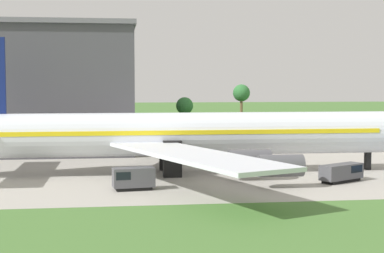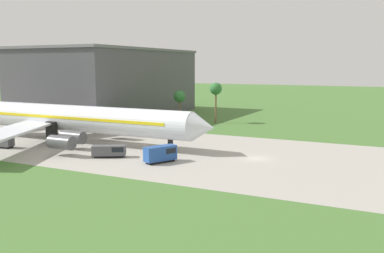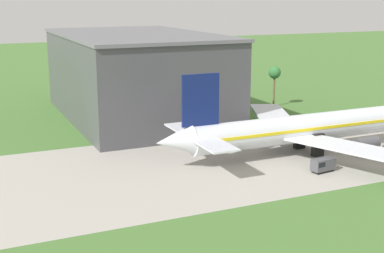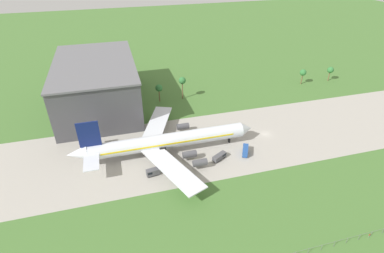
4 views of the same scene
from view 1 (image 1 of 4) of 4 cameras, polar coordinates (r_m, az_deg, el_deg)
The scene contains 4 objects.
jet_airliner at distance 79.07m, azimuth -0.94°, elevation -0.78°, with size 71.28×59.96×18.05m.
baggage_tug at distance 74.90m, azimuth 14.38°, elevation -4.31°, with size 6.34×4.80×2.23m.
catering_van at distance 67.28m, azimuth -5.81°, elevation -5.00°, with size 4.92×2.60×2.59m.
terminal_building at distance 126.55m, azimuth -14.20°, elevation 3.66°, with size 36.72×61.20×22.48m.
Camera 1 is at (-52.32, -79.70, 12.09)m, focal length 55.00 mm.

